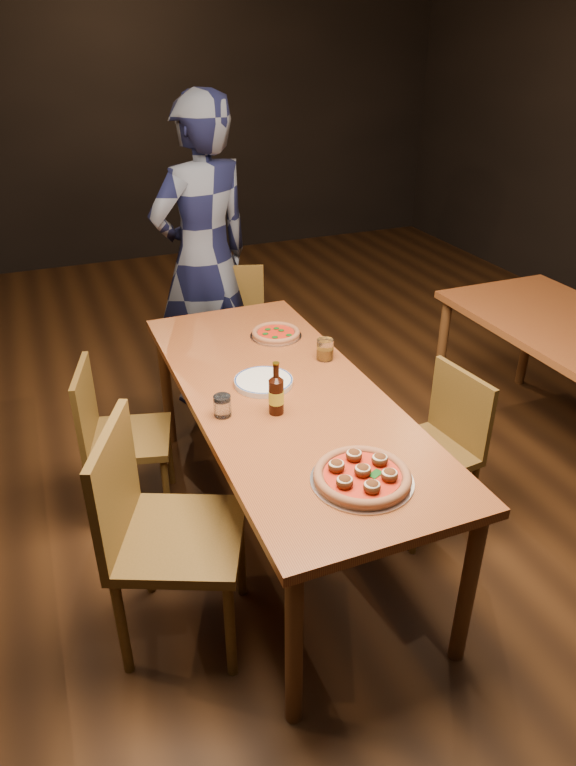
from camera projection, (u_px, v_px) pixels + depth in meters
name	position (u px, v px, depth m)	size (l,w,h in m)	color
ground	(284.00, 525.00, 3.13)	(9.00, 9.00, 0.00)	black
room_shell	(283.00, 117.00, 2.23)	(9.00, 9.00, 9.00)	black
table_main	(284.00, 406.00, 2.80)	(0.80, 2.00, 0.75)	maroon
chair_main_nw	(180.00, 536.00, 2.35)	(0.46, 0.46, 0.98)	#564116
chair_main_sw	(129.00, 437.00, 3.07)	(0.38, 0.38, 0.82)	#564116
chair_main_e	(426.00, 452.00, 2.97)	(0.38, 0.38, 0.82)	#564116
chair_end	(230.00, 344.00, 3.87)	(0.43, 0.43, 0.92)	#564116
pizza_meatball	(362.00, 475.00, 2.21)	(0.36, 0.36, 0.07)	#B7B7BF
pizza_margherita	(276.00, 333.00, 3.26)	(0.26, 0.26, 0.03)	#B7B7BF
plate_stack	(264.00, 382.00, 2.82)	(0.26, 0.26, 0.02)	white
beer_bottle	(276.00, 396.00, 2.58)	(0.06, 0.06, 0.22)	black
water_glass	(222.00, 406.00, 2.58)	(0.07, 0.07, 0.09)	white
amber_glass	(325.00, 349.00, 3.02)	(0.08, 0.08, 0.10)	#8E5410
diner	(204.00, 259.00, 3.80)	(0.68, 0.45, 1.87)	black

